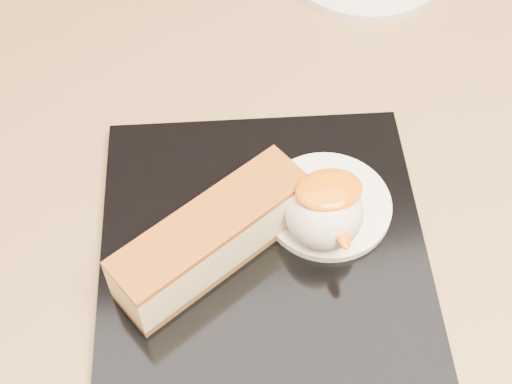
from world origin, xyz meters
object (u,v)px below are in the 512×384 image
object	(u,v)px
table	(291,297)
cheesecake	(212,238)
dessert_plate	(263,244)
ice_cream_scoop	(324,212)

from	to	relation	value
table	cheesecake	world-z (taller)	cheesecake
dessert_plate	cheesecake	distance (m)	0.05
table	ice_cream_scoop	distance (m)	0.20
dessert_plate	cheesecake	xyz separation A→B (m)	(-0.03, -0.00, 0.03)
table	ice_cream_scoop	xyz separation A→B (m)	(0.00, -0.04, 0.19)
ice_cream_scoop	cheesecake	bearing A→B (deg)	180.00
table	dessert_plate	size ratio (longest dim) A/B	3.64
table	cheesecake	bearing A→B (deg)	-150.80
ice_cream_scoop	table	bearing A→B (deg)	95.41
table	ice_cream_scoop	size ratio (longest dim) A/B	15.33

